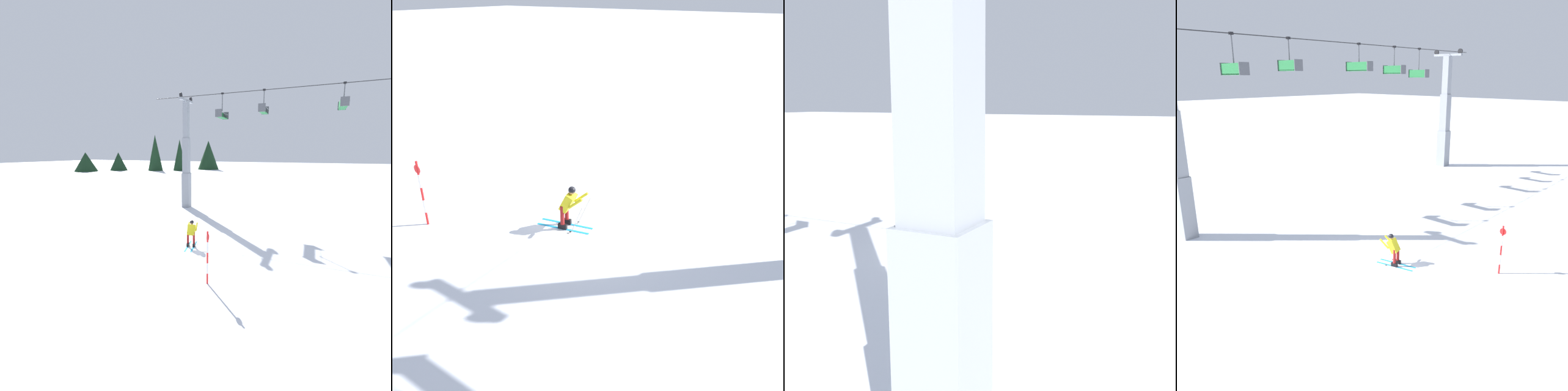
# 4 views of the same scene
# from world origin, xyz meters

# --- Properties ---
(ground_plane) EXTENTS (260.00, 260.00, 0.00)m
(ground_plane) POSITION_xyz_m (0.00, 0.00, 0.00)
(ground_plane) COLOR white
(skier_carving_main) EXTENTS (0.90, 1.79, 1.53)m
(skier_carving_main) POSITION_xyz_m (1.05, -0.06, 0.80)
(skier_carving_main) COLOR #198CCC
(skier_carving_main) RESTS_ON ground_plane
(trail_marker_pole) EXTENTS (0.07, 0.28, 2.14)m
(trail_marker_pole) POSITION_xyz_m (3.42, -3.86, 1.15)
(trail_marker_pole) COLOR red
(trail_marker_pole) RESTS_ON ground_plane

